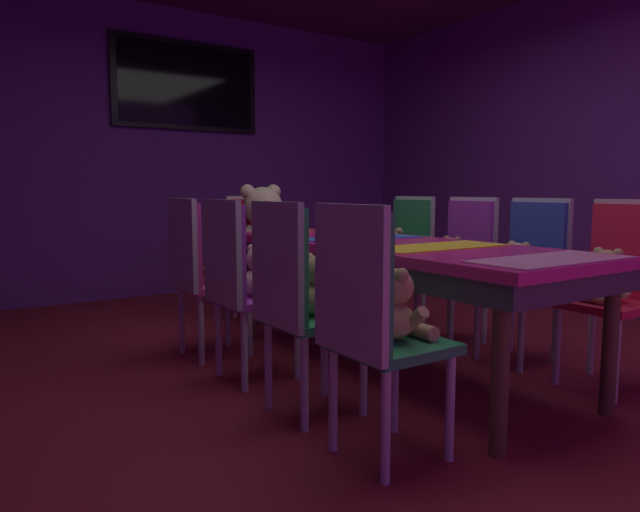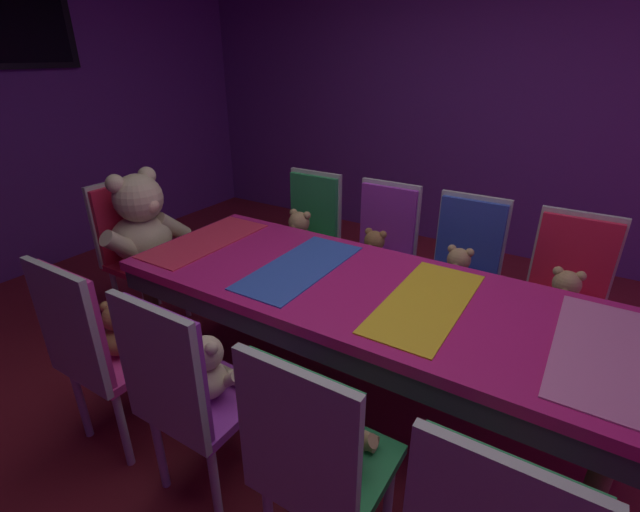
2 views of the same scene
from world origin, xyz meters
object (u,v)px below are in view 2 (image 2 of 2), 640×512
at_px(teddy_left_1, 335,430).
at_px(teddy_left_2, 209,369).
at_px(chair_left_2, 181,386).
at_px(teddy_right_0, 563,298).
at_px(chair_right_0, 567,284).
at_px(chair_left_1, 311,456).
at_px(teddy_left_3, 121,331).
at_px(chair_left_3, 91,342).
at_px(chair_right_3, 310,227).
at_px(throne_chair, 131,239).
at_px(chair_right_1, 464,260).
at_px(king_teddy_bear, 144,226).
at_px(teddy_right_1, 457,272).
at_px(banquet_table, 358,299).
at_px(teddy_left_0, 501,510).
at_px(chair_right_2, 383,242).
at_px(teddy_right_3, 299,234).
at_px(teddy_right_2, 374,253).

height_order(teddy_left_1, teddy_left_2, teddy_left_1).
bearing_deg(chair_left_2, teddy_right_0, -36.69).
distance_m(chair_left_2, chair_right_0, 2.03).
distance_m(chair_left_1, teddy_left_3, 1.15).
relative_size(chair_left_1, chair_left_3, 1.00).
bearing_deg(chair_right_3, throne_chair, -47.26).
bearing_deg(chair_right_1, king_teddy_bear, -65.21).
bearing_deg(teddy_right_1, throne_chair, -70.60).
bearing_deg(banquet_table, teddy_left_2, 156.49).
relative_size(chair_right_3, throne_chair, 1.00).
bearing_deg(teddy_right_0, chair_right_1, -105.69).
bearing_deg(king_teddy_bear, banquet_table, -0.00).
height_order(chair_left_2, teddy_right_1, chair_left_2).
height_order(teddy_left_0, chair_left_1, chair_left_1).
distance_m(banquet_table, chair_left_2, 0.90).
bearing_deg(chair_left_3, teddy_right_0, -47.67).
distance_m(teddy_left_0, teddy_left_1, 0.54).
relative_size(chair_right_2, teddy_right_3, 3.13).
height_order(teddy_left_3, chair_right_3, chair_right_3).
bearing_deg(teddy_left_3, chair_right_0, -47.64).
distance_m(chair_right_0, throne_chair, 2.70).
relative_size(chair_right_0, teddy_right_0, 3.33).
bearing_deg(chair_right_2, teddy_left_3, -21.00).
distance_m(chair_left_3, king_teddy_bear, 1.11).
height_order(chair_left_2, chair_right_1, same).
distance_m(teddy_left_1, teddy_right_2, 1.52).
bearing_deg(chair_left_3, teddy_right_3, -1.27).
bearing_deg(throne_chair, chair_right_2, 30.16).
bearing_deg(chair_left_1, teddy_left_1, 0.00).
relative_size(teddy_left_0, teddy_right_3, 0.97).
height_order(chair_right_1, teddy_right_2, chair_right_1).
xyz_separation_m(chair_right_0, teddy_right_2, (-0.13, 1.10, -0.02)).
bearing_deg(teddy_left_2, king_teddy_bear, 60.82).
relative_size(chair_left_2, teddy_right_2, 3.50).
bearing_deg(teddy_left_1, teddy_right_2, 20.91).
relative_size(banquet_table, chair_left_2, 2.40).
height_order(teddy_left_3, teddy_right_0, teddy_right_0).
relative_size(throne_chair, king_teddy_bear, 1.51).
relative_size(teddy_right_2, chair_right_3, 0.29).
xyz_separation_m(chair_left_3, teddy_right_1, (1.56, -1.14, -0.02)).
bearing_deg(chair_left_3, chair_right_0, -45.13).
xyz_separation_m(banquet_table, king_teddy_bear, (0.00, 1.56, 0.07)).
bearing_deg(teddy_right_3, throne_chair, -52.62).
height_order(banquet_table, chair_right_3, chair_right_3).
relative_size(chair_right_1, teddy_right_1, 3.43).
bearing_deg(teddy_left_1, chair_right_0, -19.73).
xyz_separation_m(banquet_table, teddy_right_3, (0.69, 0.82, -0.07)).
xyz_separation_m(teddy_left_0, teddy_left_3, (0.00, 1.68, -0.01)).
xyz_separation_m(chair_left_3, teddy_right_3, (1.54, -0.03, -0.01)).
xyz_separation_m(teddy_left_1, chair_right_3, (1.54, 1.11, 0.02)).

